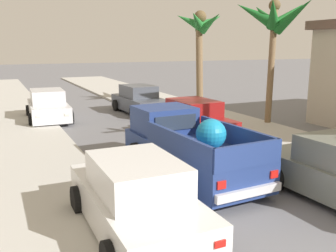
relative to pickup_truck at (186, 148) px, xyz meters
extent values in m
cube|color=beige|center=(-4.66, 4.79, -0.74)|extent=(4.72, 60.00, 0.12)
cube|color=beige|center=(4.63, 4.79, -0.74)|extent=(4.72, 60.00, 0.12)
cube|color=silver|center=(-3.69, 4.79, -0.75)|extent=(0.16, 60.00, 0.10)
cube|color=silver|center=(3.67, 4.79, -0.75)|extent=(0.16, 60.00, 0.10)
cube|color=navy|center=(0.00, -0.20, -0.20)|extent=(2.15, 5.18, 0.80)
cube|color=navy|center=(-0.07, 1.40, 0.60)|extent=(1.79, 1.58, 0.80)
cube|color=#283342|center=(-0.04, 0.64, 0.62)|extent=(1.38, 0.12, 0.44)
cube|color=#283342|center=(-0.10, 2.16, 0.62)|extent=(1.46, 0.13, 0.48)
cube|color=navy|center=(-0.87, -1.10, 0.48)|extent=(0.25, 3.30, 0.56)
cube|color=navy|center=(0.95, -1.02, 0.48)|extent=(0.25, 3.30, 0.56)
cube|color=navy|center=(0.11, -2.71, 0.48)|extent=(1.88, 0.18, 0.56)
cube|color=silver|center=(0.12, -2.80, -0.36)|extent=(1.83, 0.20, 0.20)
cylinder|color=black|center=(-1.04, 1.28, -0.42)|extent=(0.29, 0.77, 0.76)
cylinder|color=black|center=(0.91, 1.37, -0.42)|extent=(0.29, 0.77, 0.76)
cylinder|color=black|center=(-0.91, -1.65, -0.42)|extent=(0.29, 0.77, 0.76)
cylinder|color=black|center=(1.04, -1.56, -0.42)|extent=(0.29, 0.77, 0.76)
cube|color=red|center=(-0.63, -2.80, -0.06)|extent=(0.22, 0.05, 0.18)
cube|color=red|center=(0.87, -2.74, -0.06)|extent=(0.22, 0.05, 0.18)
sphere|color=#198CBF|center=(0.19, -1.01, 0.60)|extent=(0.80, 0.80, 0.80)
cube|color=#474C56|center=(2.41, 10.14, -0.26)|extent=(1.95, 4.28, 0.72)
cube|color=#474C56|center=(2.40, 10.24, 0.42)|extent=(1.62, 2.17, 0.64)
cube|color=#283342|center=(2.45, 9.27, 0.40)|extent=(1.37, 0.14, 0.52)
cube|color=#283342|center=(2.36, 11.21, 0.40)|extent=(1.34, 0.14, 0.50)
cylinder|color=black|center=(3.37, 8.88, -0.48)|extent=(0.25, 0.65, 0.64)
cylinder|color=black|center=(1.57, 8.80, -0.48)|extent=(0.25, 0.65, 0.64)
cylinder|color=black|center=(3.25, 11.48, -0.48)|extent=(0.25, 0.65, 0.64)
cylinder|color=black|center=(1.45, 11.40, -0.48)|extent=(0.25, 0.65, 0.64)
cube|color=red|center=(2.94, 12.28, -0.16)|extent=(0.20, 0.05, 0.12)
cube|color=white|center=(3.12, 8.06, -0.19)|extent=(0.20, 0.05, 0.10)
cube|color=red|center=(1.68, 12.22, -0.16)|extent=(0.20, 0.05, 0.12)
cube|color=white|center=(1.89, 8.00, -0.19)|extent=(0.20, 0.05, 0.10)
cube|color=maroon|center=(2.40, 4.02, -0.26)|extent=(1.92, 4.27, 0.72)
cube|color=maroon|center=(2.41, 3.92, 0.42)|extent=(1.60, 2.16, 0.64)
cube|color=#283342|center=(2.37, 4.89, 0.40)|extent=(1.37, 0.13, 0.52)
cube|color=#283342|center=(2.45, 2.95, 0.40)|extent=(1.34, 0.13, 0.50)
cylinder|color=black|center=(1.45, 5.29, -0.48)|extent=(0.24, 0.65, 0.64)
cylinder|color=black|center=(3.26, 5.36, -0.48)|extent=(0.24, 0.65, 0.64)
cylinder|color=black|center=(1.55, 2.68, -0.48)|extent=(0.24, 0.65, 0.64)
cylinder|color=black|center=(3.36, 2.75, -0.48)|extent=(0.24, 0.65, 0.64)
cube|color=red|center=(1.85, 1.89, -0.16)|extent=(0.20, 0.05, 0.12)
cube|color=white|center=(1.71, 6.10, -0.19)|extent=(0.20, 0.05, 0.10)
cube|color=red|center=(3.12, 1.94, -0.16)|extent=(0.20, 0.05, 0.12)
cube|color=white|center=(2.94, 6.15, -0.19)|extent=(0.20, 0.05, 0.10)
cube|color=silver|center=(-2.53, -2.61, -0.26)|extent=(1.79, 4.21, 0.72)
cube|color=silver|center=(-2.53, -2.71, 0.42)|extent=(1.53, 2.11, 0.64)
cube|color=#283342|center=(-2.52, -1.74, 0.40)|extent=(1.37, 0.09, 0.52)
cube|color=#283342|center=(-2.53, -3.68, 0.40)|extent=(1.34, 0.09, 0.50)
cylinder|color=black|center=(-3.42, -1.30, -0.48)|extent=(0.22, 0.64, 0.64)
cylinder|color=black|center=(-1.62, -1.31, -0.48)|extent=(0.22, 0.64, 0.64)
cylinder|color=black|center=(-1.63, -3.92, -0.48)|extent=(0.22, 0.64, 0.64)
cube|color=white|center=(-3.13, -0.50, -0.19)|extent=(0.20, 0.04, 0.10)
cube|color=red|center=(-1.91, -4.72, -0.16)|extent=(0.20, 0.04, 0.12)
cube|color=white|center=(-1.90, -0.50, -0.19)|extent=(0.20, 0.04, 0.10)
cube|color=#283342|center=(2.46, -2.41, 0.40)|extent=(1.37, 0.12, 0.52)
cylinder|color=black|center=(1.54, -2.01, -0.48)|extent=(0.24, 0.65, 0.64)
cylinder|color=black|center=(3.35, -1.95, -0.48)|extent=(0.24, 0.65, 0.64)
cube|color=white|center=(1.80, -1.19, -0.19)|extent=(0.20, 0.05, 0.10)
cube|color=white|center=(3.04, -1.16, -0.19)|extent=(0.20, 0.05, 0.10)
cube|color=silver|center=(-2.47, 10.08, -0.26)|extent=(1.95, 4.28, 0.72)
cube|color=silver|center=(-2.46, 10.18, 0.42)|extent=(1.61, 2.17, 0.64)
cube|color=#283342|center=(-2.51, 9.21, 0.40)|extent=(1.37, 0.14, 0.52)
cube|color=#283342|center=(-2.42, 11.15, 0.40)|extent=(1.34, 0.14, 0.50)
cylinder|color=black|center=(-1.63, 8.74, -0.48)|extent=(0.25, 0.65, 0.64)
cylinder|color=black|center=(-3.43, 8.82, -0.48)|extent=(0.25, 0.65, 0.64)
cylinder|color=black|center=(-1.51, 11.34, -0.48)|extent=(0.25, 0.65, 0.64)
cylinder|color=black|center=(-3.31, 11.43, -0.48)|extent=(0.25, 0.65, 0.64)
cube|color=red|center=(-1.74, 12.16, -0.16)|extent=(0.20, 0.05, 0.12)
cube|color=white|center=(-1.95, 7.95, -0.19)|extent=(0.20, 0.05, 0.10)
cube|color=red|center=(-3.00, 12.22, -0.16)|extent=(0.20, 0.05, 0.12)
cube|color=white|center=(-3.18, 8.00, -0.19)|extent=(0.20, 0.05, 0.10)
cylinder|color=brown|center=(6.50, 10.65, 1.87)|extent=(0.40, 0.70, 5.35)
cone|color=#23702D|center=(7.29, 10.74, 4.33)|extent=(1.74, 0.74, 1.13)
cone|color=#23702D|center=(7.02, 11.61, 4.22)|extent=(1.56, 2.23, 1.36)
cone|color=#23702D|center=(5.93, 11.10, 4.34)|extent=(1.56, 1.40, 1.11)
cone|color=#23702D|center=(5.91, 10.04, 4.32)|extent=(1.64, 1.67, 1.16)
cone|color=#23702D|center=(6.77, 9.93, 4.20)|extent=(1.09, 1.68, 1.33)
sphere|color=brown|center=(6.50, 10.65, 4.54)|extent=(0.72, 0.72, 0.72)
cylinder|color=brown|center=(6.79, 4.55, 1.92)|extent=(0.29, 0.36, 5.43)
cone|color=#196023|center=(7.62, 4.47, 4.26)|extent=(1.74, 0.72, 1.41)
cone|color=#196023|center=(6.94, 5.44, 4.28)|extent=(0.85, 1.92, 1.40)
cone|color=#196023|center=(6.16, 5.17, 4.32)|extent=(1.69, 1.68, 1.32)
cone|color=#196023|center=(6.20, 3.93, 4.25)|extent=(1.59, 1.63, 1.43)
cone|color=#196023|center=(7.00, 3.55, 4.16)|extent=(0.96, 2.07, 1.61)
sphere|color=brown|center=(6.79, 4.55, 4.63)|extent=(0.52, 0.52, 0.52)
camera|label=1|loc=(-4.91, -9.22, 2.87)|focal=40.16mm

